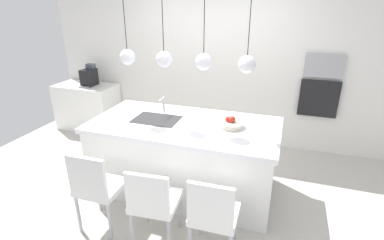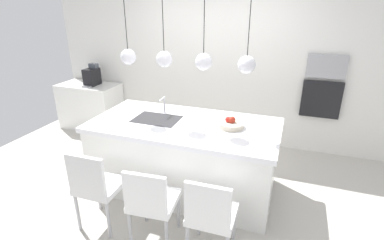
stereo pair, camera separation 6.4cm
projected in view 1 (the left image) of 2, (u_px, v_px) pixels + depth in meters
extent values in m
plane|color=#BCB7AD|center=(185.00, 186.00, 3.81)|extent=(6.60, 6.60, 0.00)
cube|color=silver|center=(218.00, 64.00, 4.78)|extent=(6.00, 0.10, 2.60)
cube|color=white|center=(184.00, 158.00, 3.66)|extent=(2.19, 1.08, 0.84)
cube|color=white|center=(184.00, 125.00, 3.49)|extent=(2.25, 1.14, 0.06)
cube|color=#2D2D30|center=(156.00, 120.00, 3.58)|extent=(0.56, 0.40, 0.02)
cylinder|color=silver|center=(164.00, 105.00, 3.75)|extent=(0.02, 0.02, 0.22)
cylinder|color=silver|center=(161.00, 99.00, 3.65)|extent=(0.02, 0.16, 0.02)
cylinder|color=beige|center=(231.00, 124.00, 3.36)|extent=(0.30, 0.30, 0.06)
sphere|color=#B22D1E|center=(232.00, 120.00, 3.33)|extent=(0.08, 0.08, 0.08)
sphere|color=red|center=(228.00, 119.00, 3.35)|extent=(0.07, 0.07, 0.07)
sphere|color=#B22D1E|center=(232.00, 120.00, 3.34)|extent=(0.08, 0.08, 0.08)
cube|color=white|center=(88.00, 107.00, 5.49)|extent=(1.10, 0.60, 0.84)
cube|color=black|center=(89.00, 77.00, 5.24)|extent=(0.20, 0.28, 0.30)
cube|color=gray|center=(84.00, 87.00, 5.14)|extent=(0.16, 0.08, 0.02)
cube|color=#4C515B|center=(91.00, 66.00, 5.24)|extent=(0.14, 0.11, 0.08)
cube|color=#9E9EA3|center=(324.00, 66.00, 4.22)|extent=(0.54, 0.08, 0.34)
cube|color=black|center=(319.00, 98.00, 4.40)|extent=(0.56, 0.08, 0.56)
cube|color=silver|center=(101.00, 187.00, 3.00)|extent=(0.44, 0.43, 0.06)
cube|color=silver|center=(87.00, 177.00, 2.74)|extent=(0.41, 0.05, 0.41)
cylinder|color=#B2B2B7|center=(128.00, 200.00, 3.20)|extent=(0.04, 0.04, 0.44)
cylinder|color=#B2B2B7|center=(99.00, 194.00, 3.30)|extent=(0.04, 0.04, 0.44)
cylinder|color=#B2B2B7|center=(110.00, 221.00, 2.88)|extent=(0.04, 0.04, 0.44)
cylinder|color=#B2B2B7|center=(78.00, 214.00, 2.98)|extent=(0.04, 0.04, 0.44)
cube|color=white|center=(156.00, 201.00, 2.83)|extent=(0.47, 0.47, 0.06)
cube|color=white|center=(147.00, 194.00, 2.57)|extent=(0.41, 0.07, 0.39)
cylinder|color=#B2B2B7|center=(180.00, 211.00, 3.04)|extent=(0.04, 0.04, 0.41)
cylinder|color=#B2B2B7|center=(147.00, 206.00, 3.12)|extent=(0.04, 0.04, 0.41)
cylinder|color=#B2B2B7|center=(169.00, 237.00, 2.71)|extent=(0.04, 0.04, 0.41)
cylinder|color=#B2B2B7|center=(132.00, 230.00, 2.79)|extent=(0.04, 0.04, 0.41)
cube|color=white|center=(215.00, 214.00, 2.65)|extent=(0.43, 0.42, 0.06)
cube|color=white|center=(210.00, 206.00, 2.40)|extent=(0.40, 0.05, 0.40)
cylinder|color=#B2B2B7|center=(236.00, 225.00, 2.85)|extent=(0.04, 0.04, 0.41)
cylinder|color=#B2B2B7|center=(200.00, 218.00, 2.95)|extent=(0.04, 0.04, 0.41)
sphere|color=silver|center=(128.00, 57.00, 3.40)|extent=(0.19, 0.19, 0.19)
cylinder|color=black|center=(125.00, 22.00, 3.26)|extent=(0.01, 0.01, 0.60)
sphere|color=silver|center=(164.00, 59.00, 3.27)|extent=(0.19, 0.19, 0.19)
cylinder|color=black|center=(163.00, 23.00, 3.12)|extent=(0.01, 0.01, 0.60)
sphere|color=silver|center=(204.00, 62.00, 3.13)|extent=(0.19, 0.19, 0.19)
cylinder|color=black|center=(204.00, 24.00, 2.98)|extent=(0.01, 0.01, 0.60)
sphere|color=silver|center=(247.00, 64.00, 2.99)|extent=(0.19, 0.19, 0.19)
cylinder|color=black|center=(250.00, 25.00, 2.85)|extent=(0.01, 0.01, 0.60)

